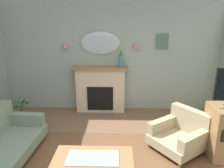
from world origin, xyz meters
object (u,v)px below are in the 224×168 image
wall_mirror (100,43)px  armchair_by_coffee_table (181,133)px  mantel_vase_centre (121,58)px  wall_sconce_right (136,46)px  framed_picture (163,42)px  coffee_table (93,162)px  wall_sconce_left (65,45)px  potted_plant_small_fern (21,108)px  fireplace (101,90)px

wall_mirror → armchair_by_coffee_table: 2.77m
mantel_vase_centre → wall_sconce_right: 0.47m
mantel_vase_centre → wall_sconce_right: size_ratio=3.06×
framed_picture → wall_mirror: bearing=-179.6°
wall_sconce_right → coffee_table: (-0.75, -2.70, -1.28)m
wall_sconce_right → wall_mirror: bearing=176.6°
wall_sconce_left → potted_plant_small_fern: size_ratio=0.25×
wall_sconce_right → potted_plant_small_fern: size_ratio=0.25×
fireplace → wall_sconce_right: wall_sconce_right is taller
coffee_table → armchair_by_coffee_table: (1.47, 0.95, -0.08)m
fireplace → potted_plant_small_fern: bearing=-163.8°
wall_sconce_right → wall_sconce_left: bearing=180.0°
fireplace → wall_sconce_right: 1.38m
fireplace → mantel_vase_centre: bearing=-3.2°
fireplace → framed_picture: size_ratio=3.78×
wall_sconce_left → potted_plant_small_fern: wall_sconce_left is taller
fireplace → wall_sconce_left: wall_sconce_left is taller
framed_picture → coffee_table: size_ratio=0.33×
wall_sconce_left → potted_plant_small_fern: 1.80m
wall_sconce_right → coffee_table: 3.08m
wall_mirror → wall_sconce_left: size_ratio=6.86×
wall_mirror → potted_plant_small_fern: wall_mirror is taller
coffee_table → armchair_by_coffee_table: 1.75m
fireplace → wall_sconce_right: size_ratio=9.71×
wall_sconce_left → potted_plant_small_fern: bearing=-147.4°
fireplace → coffee_table: fireplace is taller
wall_sconce_right → framed_picture: 0.66m
fireplace → wall_mirror: 1.15m
wall_sconce_left → framed_picture: framed_picture is taller
fireplace → armchair_by_coffee_table: (1.57, -1.66, -0.27)m
fireplace → framed_picture: (1.50, 0.15, 1.18)m
mantel_vase_centre → wall_mirror: 0.63m
wall_mirror → wall_sconce_left: 0.85m
wall_sconce_left → coffee_table: bearing=-70.6°
fireplace → armchair_by_coffee_table: bearing=-46.6°
armchair_by_coffee_table → potted_plant_small_fern: (-3.39, 1.13, -0.03)m
mantel_vase_centre → armchair_by_coffee_table: 2.22m
fireplace → framed_picture: bearing=5.8°
wall_sconce_right → coffee_table: size_ratio=0.13×
coffee_table → wall_mirror: bearing=92.1°
fireplace → armchair_by_coffee_table: fireplace is taller
fireplace → armchair_by_coffee_table: size_ratio=1.20×
wall_sconce_right → framed_picture: (0.65, 0.06, 0.09)m
mantel_vase_centre → armchair_by_coffee_table: size_ratio=0.38×
fireplace → armchair_by_coffee_table: 2.30m
fireplace → framed_picture: 1.91m
wall_mirror → potted_plant_small_fern: 2.42m
armchair_by_coffee_table → potted_plant_small_fern: bearing=161.5°
mantel_vase_centre → fireplace: bearing=176.8°
fireplace → mantel_vase_centre: (0.50, -0.03, 0.80)m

